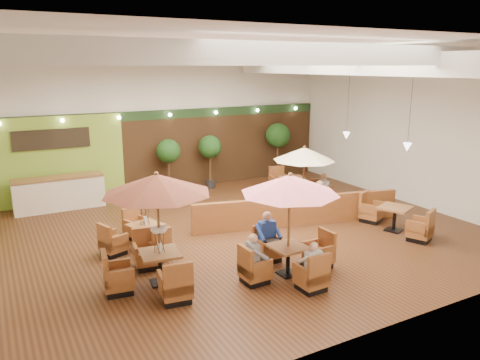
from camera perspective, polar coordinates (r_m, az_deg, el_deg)
room at (r=14.64m, az=-1.53°, el=8.69°), size 14.04×14.00×5.52m
service_counter at (r=17.54m, az=-21.16°, el=-1.52°), size 3.00×0.75×1.18m
booth_divider at (r=14.88m, az=7.12°, el=-3.77°), size 6.66×1.74×0.94m
table_0 at (r=10.60m, az=-10.33°, el=-3.05°), size 2.56×2.67×2.67m
table_1 at (r=11.01m, az=6.04°, el=-3.14°), size 2.48×2.48×2.54m
table_2 at (r=16.02m, az=7.78°, el=1.64°), size 2.30×2.30×2.31m
table_3 at (r=13.12m, az=-12.38°, el=-6.54°), size 1.78×2.54×1.49m
table_4 at (r=15.06m, az=18.29°, el=-4.56°), size 1.14×2.77×0.97m
table_5 at (r=18.05m, az=6.39°, el=-0.92°), size 1.07×2.74×0.98m
topiary_0 at (r=18.44m, az=-8.72°, el=3.24°), size 0.93×0.93×2.16m
topiary_1 at (r=19.10m, az=-3.69°, el=3.80°), size 0.94×0.94×2.18m
topiary_2 at (r=20.65m, az=4.64°, el=5.17°), size 1.07×1.07×2.49m
diner_0 at (r=10.66m, az=8.76°, el=-9.61°), size 0.35×0.28×0.71m
diner_1 at (r=12.05m, az=3.41°, el=-6.38°), size 0.43×0.35×0.86m
diner_2 at (r=10.88m, az=1.83°, el=-8.86°), size 0.33×0.39×0.75m
diner_3 at (r=15.57m, az=9.51°, el=-1.89°), size 0.42×0.35×0.84m
diner_4 at (r=16.71m, az=10.01°, el=-0.88°), size 0.39×0.44×0.80m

